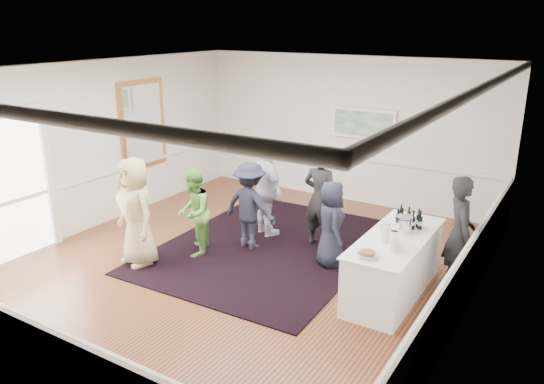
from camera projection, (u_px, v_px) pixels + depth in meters
The scene contains 23 objects.
floor at pixel (245, 263), 8.91m from camera, with size 8.00×8.00×0.00m, color brown.
ceiling at pixel (242, 68), 7.92m from camera, with size 7.00×8.00×0.02m, color white.
wall_left at pixel (93, 145), 10.16m from camera, with size 0.02×8.00×3.20m, color white.
wall_right at pixel (472, 211), 6.67m from camera, with size 0.02×8.00×3.20m, color white.
wall_back at pixel (347, 129), 11.65m from camera, with size 7.00×0.02×3.20m, color white.
wall_front at pixel (11, 266), 5.17m from camera, with size 7.00×0.02×3.20m, color white.
wainscoting at pixel (245, 235), 8.75m from camera, with size 7.00×8.00×1.00m, color white, non-canonical shape.
mirror at pixel (143, 125), 11.13m from camera, with size 0.05×1.25×1.85m.
doorway at pixel (4, 179), 8.65m from camera, with size 0.10×1.78×2.56m.
landscape_painting at pixel (363, 123), 11.35m from camera, with size 1.44×0.06×0.66m.
area_rug at pixel (270, 247), 9.52m from camera, with size 3.46×4.55×0.02m, color black.
serving_table at pixel (394, 265), 7.79m from camera, with size 0.85×2.24×0.91m.
bartender at pixel (460, 234), 7.81m from camera, with size 0.65×0.42×1.77m, color black.
guest_tan at pixel (136, 212), 8.63m from camera, with size 0.89×0.58×1.83m, color tan.
guest_green at pixel (194, 213), 9.04m from camera, with size 0.74×0.58×1.52m, color #63AF46.
guest_lilac at pixel (267, 190), 9.81m from camera, with size 1.06×0.44×1.80m, color silver.
guest_dark_a at pixel (250, 206), 9.29m from camera, with size 1.02×0.59×1.58m, color #1D2031.
guest_dark_b at pixel (321, 198), 9.32m from camera, with size 0.66×0.43×1.80m, color black.
guest_navy at pixel (331, 224), 8.64m from camera, with size 0.71×0.46×1.44m, color #1D2031.
wine_bottles at pixel (409, 217), 7.99m from camera, with size 0.41×0.28×0.31m.
juice_pitchers at pixel (390, 236), 7.36m from camera, with size 0.38×0.55×0.24m.
ice_bucket at pixel (404, 225), 7.80m from camera, with size 0.26×0.26×0.24m, color silver.
nut_bowl at pixel (368, 254), 6.99m from camera, with size 0.28×0.28×0.08m.
Camera 1 is at (4.64, -6.66, 3.88)m, focal length 35.00 mm.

